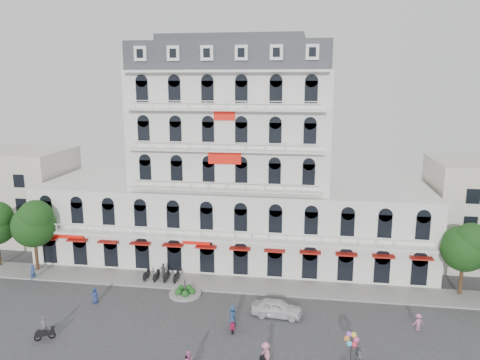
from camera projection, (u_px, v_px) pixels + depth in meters
The scene contains 17 objects.
ground at pixel (201, 328), 40.29m from camera, with size 120.00×120.00×0.00m, color #38383A.
sidewalk at pixel (220, 284), 48.98m from camera, with size 53.00×4.00×0.16m, color gray.
main_building at pixel (234, 175), 55.64m from camera, with size 45.00×15.00×25.80m.
flank_building_west at pixel (16, 194), 62.78m from camera, with size 14.00×10.00×12.00m, color beige.
traffic_island at pixel (185, 293), 46.48m from camera, with size 3.20×3.20×1.60m.
parked_scooter_row at pixel (162, 281), 49.73m from camera, with size 4.40×1.80×1.10m, color black, non-canonical shape.
tree_west_inner at pixel (34, 222), 51.34m from camera, with size 4.76×4.76×8.25m.
tree_east_inner at pixel (465, 246), 45.36m from camera, with size 4.40×4.37×7.57m.
parked_car at pixel (277, 308), 42.22m from camera, with size 1.83×4.56×1.55m, color silver.
rider_west at pixel (44, 330), 38.31m from camera, with size 1.54×1.04×2.05m.
rider_east at pixel (233, 318), 39.72m from camera, with size 0.69×1.70×2.28m.
rider_center at pixel (266, 356), 34.14m from camera, with size 1.15×1.54×2.26m.
pedestrian_left at pixel (95, 295), 44.74m from camera, with size 0.75×0.49×1.53m, color navy.
pedestrian_mid at pixel (164, 271), 50.22m from camera, with size 1.02×0.42×1.74m, color #59575F.
pedestrian_right at pixel (418, 322), 39.78m from camera, with size 0.98×0.56×1.52m, color #C66999.
pedestrian_far at pixel (33, 273), 49.86m from camera, with size 0.62×0.41×1.70m, color navy.
balloon_vendor at pixel (355, 350), 34.75m from camera, with size 1.38×1.31×2.45m.
Camera 1 is at (8.84, -35.86, 20.83)m, focal length 35.00 mm.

